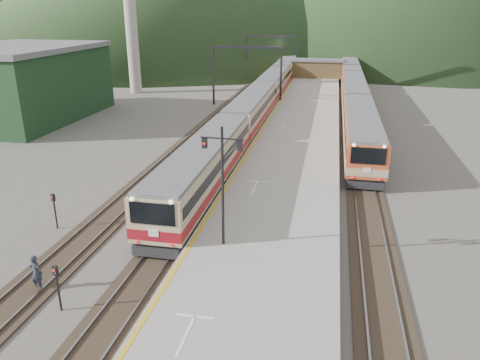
% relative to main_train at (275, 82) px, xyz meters
% --- Properties ---
extents(track_main, '(2.60, 200.00, 0.23)m').
position_rel_main_train_xyz_m(track_main, '(0.00, -23.83, -1.99)').
color(track_main, black).
rests_on(track_main, ground).
extents(track_far, '(2.60, 200.00, 0.23)m').
position_rel_main_train_xyz_m(track_far, '(-5.00, -23.83, -1.99)').
color(track_far, black).
rests_on(track_far, ground).
extents(track_second, '(2.60, 200.00, 0.23)m').
position_rel_main_train_xyz_m(track_second, '(11.50, -23.83, -1.99)').
color(track_second, black).
rests_on(track_second, ground).
extents(platform, '(8.00, 100.00, 1.00)m').
position_rel_main_train_xyz_m(platform, '(5.60, -25.83, -1.55)').
color(platform, gray).
rests_on(platform, ground).
extents(gantry_near, '(9.55, 0.25, 8.00)m').
position_rel_main_train_xyz_m(gantry_near, '(-2.85, -8.83, 3.53)').
color(gantry_near, black).
rests_on(gantry_near, ground).
extents(gantry_far, '(9.55, 0.25, 8.00)m').
position_rel_main_train_xyz_m(gantry_far, '(-2.85, 16.17, 3.53)').
color(gantry_far, black).
rests_on(gantry_far, ground).
extents(warehouse, '(14.50, 20.50, 8.60)m').
position_rel_main_train_xyz_m(warehouse, '(-28.00, -21.83, 2.26)').
color(warehouse, black).
rests_on(warehouse, ground).
extents(station_shed, '(9.40, 4.40, 3.10)m').
position_rel_main_train_xyz_m(station_shed, '(5.60, 14.17, 0.52)').
color(station_shed, brown).
rests_on(station_shed, platform).
extents(main_train, '(2.99, 102.44, 3.65)m').
position_rel_main_train_xyz_m(main_train, '(0.00, 0.00, 0.00)').
color(main_train, tan).
rests_on(main_train, track_main).
extents(second_train, '(3.01, 61.67, 3.67)m').
position_rel_main_train_xyz_m(second_train, '(11.50, -7.98, 0.01)').
color(second_train, '#BB4C27').
rests_on(second_train, track_second).
extents(signal_mast, '(2.20, 0.28, 6.37)m').
position_rel_main_train_xyz_m(signal_mast, '(3.53, -50.31, 2.85)').
color(signal_mast, black).
rests_on(signal_mast, platform).
extents(short_signal_a, '(0.26, 0.21, 2.27)m').
position_rel_main_train_xyz_m(short_signal_a, '(-2.64, -56.07, -0.59)').
color(short_signal_a, black).
rests_on(short_signal_a, ground).
extents(short_signal_b, '(0.26, 0.23, 2.27)m').
position_rel_main_train_xyz_m(short_signal_b, '(-2.53, -34.71, -0.59)').
color(short_signal_b, black).
rests_on(short_signal_b, ground).
extents(short_signal_c, '(0.26, 0.23, 2.27)m').
position_rel_main_train_xyz_m(short_signal_c, '(-7.40, -48.55, -0.59)').
color(short_signal_c, black).
rests_on(short_signal_c, ground).
extents(worker, '(0.73, 0.55, 1.83)m').
position_rel_main_train_xyz_m(worker, '(-4.63, -54.73, -1.14)').
color(worker, '#242833').
rests_on(worker, ground).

